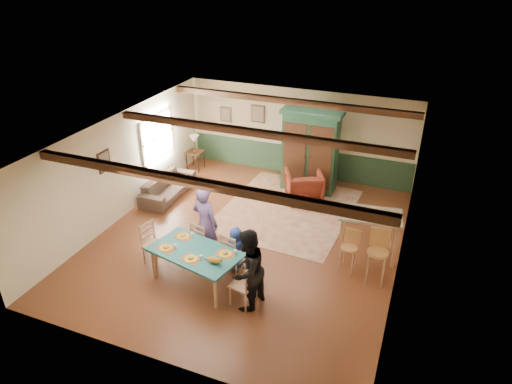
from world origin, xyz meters
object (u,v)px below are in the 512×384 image
at_px(person_woman, 247,270).
at_px(person_man, 205,223).
at_px(dining_chair_end_right, 243,283).
at_px(cat, 214,259).
at_px(sofa, 168,187).
at_px(person_child, 236,249).
at_px(table_lamp, 194,143).
at_px(dining_chair_end_left, 155,244).
at_px(end_table, 195,160).
at_px(bar_stool_left, 349,253).
at_px(dining_chair_far_right, 234,252).
at_px(armoire, 310,151).
at_px(dining_table, 197,267).
at_px(armchair, 304,186).
at_px(bar_stool_right, 377,258).
at_px(counter_table, 368,235).
at_px(dining_chair_far_left, 204,240).

bearing_deg(person_woman, person_man, -115.87).
relative_size(dining_chair_end_right, cat, 2.64).
bearing_deg(sofa, person_woman, -132.35).
bearing_deg(person_child, table_lamp, -40.05).
bearing_deg(person_man, person_child, -180.00).
xyz_separation_m(dining_chair_end_left, end_table, (-1.58, 4.78, -0.19)).
distance_m(person_woman, bar_stool_left, 2.43).
height_order(dining_chair_far_right, armoire, armoire).
distance_m(dining_table, sofa, 4.05).
bearing_deg(dining_chair_end_left, person_woman, -90.00).
xyz_separation_m(end_table, table_lamp, (0.00, 0.00, 0.57)).
bearing_deg(dining_chair_end_left, cat, -93.37).
relative_size(person_child, end_table, 1.75).
height_order(armchair, table_lamp, table_lamp).
bearing_deg(dining_chair_end_right, bar_stool_left, 148.35).
bearing_deg(bar_stool_right, table_lamp, 145.51).
distance_m(table_lamp, bar_stool_left, 6.64).
distance_m(person_woman, end_table, 6.68).
bearing_deg(bar_stool_right, counter_table, 106.26).
height_order(person_man, sofa, person_man).
bearing_deg(person_man, table_lamp, -46.38).
xyz_separation_m(dining_chair_far_right, counter_table, (2.59, 1.61, 0.07)).
bearing_deg(dining_table, person_man, 104.25).
bearing_deg(armoire, bar_stool_right, -54.90).
bearing_deg(cat, dining_chair_end_right, 9.46).
height_order(armoire, sofa, armoire).
relative_size(dining_chair_far_right, person_child, 0.95).
bearing_deg(dining_chair_end_left, sofa, 38.84).
distance_m(armoire, bar_stool_left, 4.03).
relative_size(table_lamp, bar_stool_right, 0.45).
relative_size(dining_chair_end_left, person_man, 0.55).
bearing_deg(dining_table, dining_chair_end_left, 167.68).
distance_m(end_table, counter_table, 6.53).
height_order(counter_table, bar_stool_left, counter_table).
bearing_deg(dining_chair_end_right, dining_chair_end_left, -90.00).
bearing_deg(end_table, armchair, -11.52).
relative_size(dining_table, sofa, 0.93).
bearing_deg(counter_table, person_woman, -126.80).
relative_size(dining_chair_end_right, armoire, 0.41).
distance_m(dining_chair_end_left, person_child, 1.81).
bearing_deg(cat, dining_chair_end_left, 176.63).
bearing_deg(dining_table, counter_table, 35.46).
height_order(bar_stool_left, bar_stool_right, bar_stool_right).
distance_m(dining_table, table_lamp, 5.76).
bearing_deg(person_man, armoire, -94.37).
distance_m(dining_chair_far_left, person_woman, 1.90).
distance_m(dining_chair_far_right, dining_chair_end_left, 1.77).
relative_size(armchair, table_lamp, 1.79).
bearing_deg(dining_chair_end_left, dining_chair_far_right, -65.08).
relative_size(person_child, cat, 2.79).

